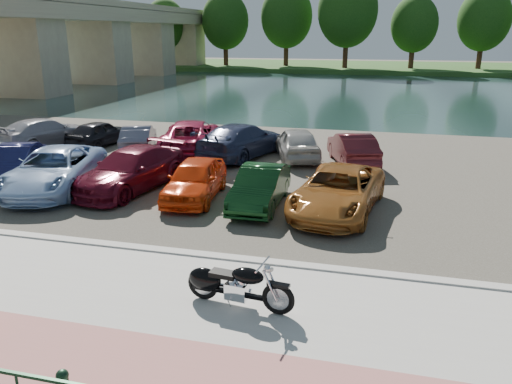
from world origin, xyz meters
TOP-DOWN VIEW (x-y plane):
  - ground at (0.00, 0.00)m, footprint 200.00×200.00m
  - promenade at (0.00, -1.00)m, footprint 60.00×6.00m
  - pink_path at (0.00, -2.50)m, footprint 60.00×2.00m
  - kerb at (0.00, 2.00)m, footprint 60.00×0.30m
  - parking_lot at (0.00, 11.00)m, footprint 60.00×18.00m
  - river at (0.00, 40.00)m, footprint 120.00×40.00m
  - far_bank at (0.00, 72.00)m, footprint 120.00×24.00m
  - bridge at (-28.00, 41.02)m, footprint 7.00×56.00m
  - far_trees at (4.36, 65.79)m, footprint 70.25×10.68m
  - motorcycle at (-0.14, -0.10)m, footprint 2.33×0.75m
  - car_1 at (-10.89, 6.93)m, footprint 2.65×4.09m
  - car_2 at (-8.51, 6.01)m, footprint 3.62×5.74m
  - car_3 at (-5.92, 6.74)m, footprint 2.89×5.26m
  - car_4 at (-3.34, 6.36)m, footprint 1.95×4.07m
  - car_5 at (-1.03, 6.15)m, footprint 1.38×3.86m
  - car_6 at (1.45, 6.18)m, footprint 2.95×5.24m
  - car_7 at (-13.33, 12.05)m, footprint 3.20×5.20m
  - car_8 at (-10.89, 12.98)m, footprint 2.06×3.88m
  - car_9 at (-8.42, 12.29)m, footprint 2.51×4.00m
  - car_10 at (-6.01, 12.83)m, footprint 3.82×5.87m
  - car_11 at (-3.41, 12.43)m, footprint 3.48×5.61m
  - car_12 at (-0.98, 12.74)m, footprint 2.92×4.46m
  - car_13 at (1.50, 12.35)m, footprint 2.58×4.33m

SIDE VIEW (x-z plane):
  - ground at x=0.00m, z-range 0.00..0.00m
  - river at x=0.00m, z-range 0.00..0.00m
  - parking_lot at x=0.00m, z-range 0.00..0.04m
  - promenade at x=0.00m, z-range 0.00..0.10m
  - kerb at x=0.00m, z-range 0.00..0.14m
  - pink_path at x=0.00m, z-range 0.10..0.11m
  - far_bank at x=0.00m, z-range 0.00..0.60m
  - motorcycle at x=-0.14m, z-range 0.04..1.09m
  - car_9 at x=-8.42m, z-range 0.04..1.28m
  - car_8 at x=-10.89m, z-range 0.04..1.30m
  - car_5 at x=-1.03m, z-range 0.04..1.31m
  - car_1 at x=-10.89m, z-range 0.04..1.31m
  - car_4 at x=-3.34m, z-range 0.04..1.38m
  - car_13 at x=1.50m, z-range 0.04..1.39m
  - car_6 at x=1.45m, z-range 0.04..1.42m
  - car_7 at x=-13.33m, z-range 0.04..1.45m
  - car_12 at x=-0.98m, z-range 0.04..1.45m
  - car_3 at x=-5.92m, z-range 0.04..1.49m
  - car_2 at x=-8.51m, z-range 0.04..1.52m
  - car_10 at x=-6.01m, z-range 0.04..1.54m
  - car_11 at x=-3.41m, z-range 0.04..1.56m
  - bridge at x=-28.00m, z-range 1.24..9.79m
  - far_trees at x=4.36m, z-range 1.23..13.75m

